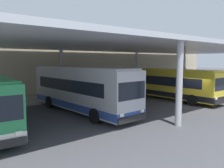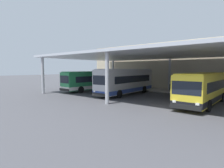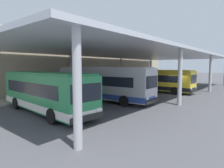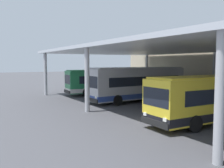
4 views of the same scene
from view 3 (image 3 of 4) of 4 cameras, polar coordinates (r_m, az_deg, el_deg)
The scene contains 10 objects.
ground_plane at distance 25.52m, azimuth 19.05°, elevation -3.17°, with size 200.00×200.00×0.00m, color #47474C.
platform_kerb at distance 31.52m, azimuth -1.39°, elevation -1.17°, with size 42.00×4.50×0.18m, color #A39E93.
station_building_facade at distance 33.54m, azimuth -5.64°, elevation 6.09°, with size 48.00×1.60×8.24m, color #C1B293.
canopy_shelter at distance 27.70m, azimuth 8.54°, elevation 8.71°, with size 40.00×17.00×5.55m.
bus_nearest_bay at distance 15.70m, azimuth -19.56°, elevation -2.17°, with size 3.32×10.69×3.17m.
bus_second_bay at distance 20.07m, azimuth -2.67°, elevation 0.20°, with size 3.05×11.43×3.57m.
bus_middle_bay at distance 28.04m, azimuth 13.29°, elevation 1.11°, with size 2.86×10.57×3.17m.
bench_waiting at distance 29.99m, azimuth -4.05°, elevation -0.41°, with size 1.80×0.45×0.92m.
trash_bin at distance 27.68m, azimuth -8.16°, elevation -0.89°, with size 0.52×0.52×0.98m.
banner_sign at distance 43.02m, azimuth 12.19°, elevation 2.94°, with size 0.70×0.12×3.20m.
Camera 3 is at (-23.72, -8.71, 3.59)m, focal length 30.19 mm.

